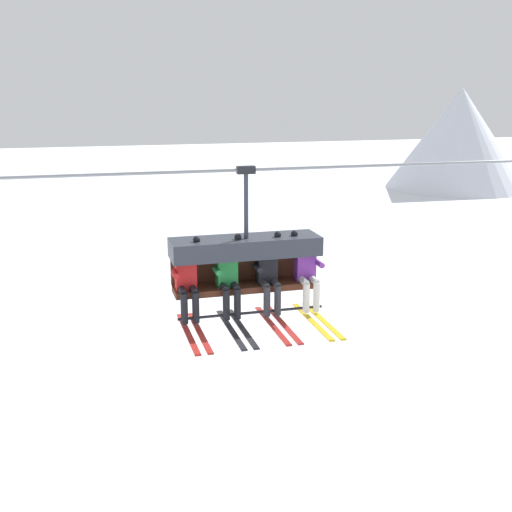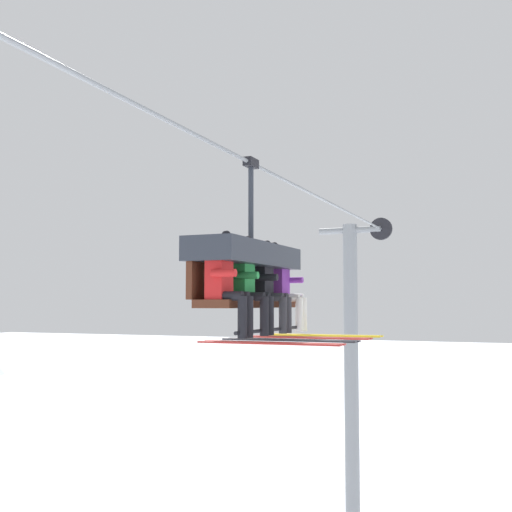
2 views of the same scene
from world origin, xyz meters
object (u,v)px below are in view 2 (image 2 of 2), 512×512
Objects in this scene: lift_tower_far at (352,377)px; chairlift_chair at (246,266)px; skier_green at (251,285)px; skier_purple at (287,288)px; skier_red at (229,284)px; skier_black at (270,287)px.

lift_tower_far is 8.52m from chairlift_chair.
chairlift_chair is 1.40× the size of skier_green.
chairlift_chair is (-8.17, -0.71, 2.32)m from lift_tower_far.
lift_tower_far reaches higher than skier_purple.
chairlift_chair is at bearing 167.61° from skier_purple.
skier_green is (-8.49, -0.92, 2.05)m from lift_tower_far.
skier_red is at bearing -174.24° from lift_tower_far.
lift_tower_far is 4.87× the size of skier_green.
lift_tower_far reaches higher than chairlift_chair.
skier_purple is at bearing 0.00° from skier_black.
skier_purple is (0.98, -0.21, -0.27)m from chairlift_chair.
skier_green and skier_purple have the same top height.
skier_black is at bearing 0.00° from skier_green.
skier_black is (0.33, -0.21, -0.27)m from chairlift_chair.
skier_green is (-0.32, -0.21, -0.27)m from chairlift_chair.
chairlift_chair is at bearing 33.58° from skier_green.
skier_purple is (1.95, 0.00, 0.00)m from skier_red.
skier_green is 1.30m from skier_purple.
chairlift_chair is 1.40× the size of skier_black.
skier_green is at bearing 0.00° from skier_red.
skier_red is 0.65m from skier_green.
skier_green and skier_black have the same top height.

